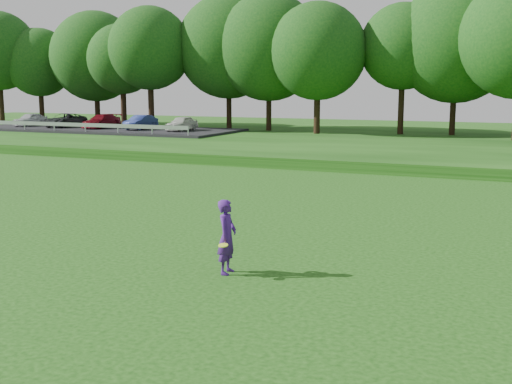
% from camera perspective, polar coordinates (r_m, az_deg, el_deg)
% --- Properties ---
extents(ground, '(140.00, 140.00, 0.00)m').
position_cam_1_polar(ground, '(17.29, -15.84, -5.84)').
color(ground, '#133E0C').
rests_on(ground, ground).
extents(berm, '(130.00, 30.00, 0.60)m').
position_cam_1_polar(berm, '(48.19, 10.75, 4.35)').
color(berm, '#133E0C').
rests_on(berm, ground).
extents(walking_path, '(130.00, 1.60, 0.04)m').
position_cam_1_polar(walking_path, '(34.79, 5.51, 2.09)').
color(walking_path, gray).
rests_on(walking_path, ground).
extents(treeline, '(104.00, 7.00, 15.00)m').
position_cam_1_polar(treeline, '(52.05, 12.04, 13.27)').
color(treeline, '#0E3E11').
rests_on(treeline, berm).
extents(parking_lot, '(24.00, 9.00, 1.38)m').
position_cam_1_polar(parking_lot, '(57.58, -13.86, 5.78)').
color(parking_lot, black).
rests_on(parking_lot, berm).
extents(woman, '(0.50, 0.85, 1.79)m').
position_cam_1_polar(woman, '(15.30, -2.59, -4.00)').
color(woman, '#431974').
rests_on(woman, ground).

